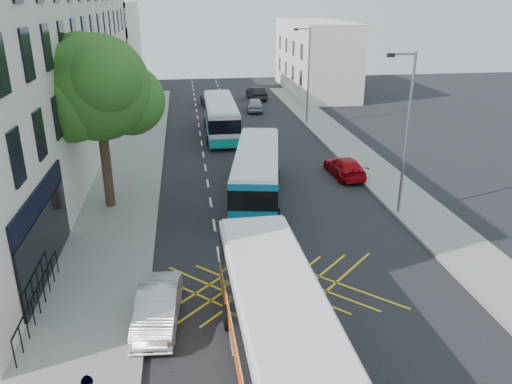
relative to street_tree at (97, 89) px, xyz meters
name	(u,v)px	position (x,y,z in m)	size (l,w,h in m)	color
pavement_left	(111,206)	(0.01, 0.03, -6.22)	(5.00, 70.00, 0.15)	gray
pavement_right	(397,191)	(16.01, 0.03, -6.22)	(3.00, 70.00, 0.15)	gray
terrace_main	(31,59)	(-5.49, 9.52, 0.46)	(8.30, 45.00, 13.50)	beige
terrace_far	(102,45)	(-5.49, 40.03, -1.29)	(8.00, 20.00, 10.00)	silver
building_right	(315,57)	(19.51, 33.03, -2.29)	(6.00, 18.00, 8.00)	silver
street_tree	(97,89)	(0.00, 0.00, 0.00)	(6.30, 5.70, 8.80)	#382619
lamp_near	(406,127)	(14.71, -2.97, -1.68)	(1.45, 0.15, 8.00)	slate
lamp_far	(307,71)	(14.71, 17.03, -1.68)	(1.45, 0.15, 8.00)	slate
railings	(38,299)	(-1.19, -9.67, -5.57)	(0.08, 5.60, 1.14)	black
bus_near	(282,340)	(6.50, -14.14, -4.71)	(2.82, 10.74, 3.01)	silver
bus_mid	(257,173)	(7.91, 0.25, -4.82)	(4.09, 10.23, 2.80)	silver
bus_far	(221,117)	(7.00, 14.26, -4.80)	(2.63, 10.10, 2.83)	silver
parked_car_silver	(158,307)	(2.91, -10.62, -5.65)	(1.36, 3.90, 1.29)	#B9BDC1
red_hatchback	(345,167)	(13.87, 3.17, -5.69)	(1.68, 4.14, 1.20)	#B0070D
distant_car_grey	(213,100)	(7.09, 26.00, -5.64)	(2.15, 4.67, 1.30)	#42474B
distant_car_silver	(255,105)	(11.01, 23.00, -5.64)	(1.55, 3.85, 1.31)	#A0A3A7
distant_car_dark	(256,93)	(12.03, 28.96, -5.61)	(1.44, 4.14, 1.37)	black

